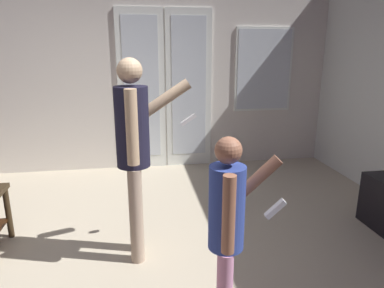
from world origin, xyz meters
TOP-DOWN VIEW (x-y plane):
  - ground_plane at (0.00, 0.00)m, footprint 6.21×5.11m
  - wall_back_with_doors at (0.11, 2.52)m, footprint 6.21×0.09m
  - person_adult at (0.31, 0.25)m, footprint 0.64×0.43m
  - person_child at (0.79, -0.68)m, footprint 0.47×0.33m

SIDE VIEW (x-z plane):
  - ground_plane at x=0.00m, z-range -0.02..0.00m
  - person_child at x=0.79m, z-range 0.12..1.34m
  - person_adult at x=0.31m, z-range 0.16..1.75m
  - wall_back_with_doors at x=0.11m, z-range -0.03..2.64m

